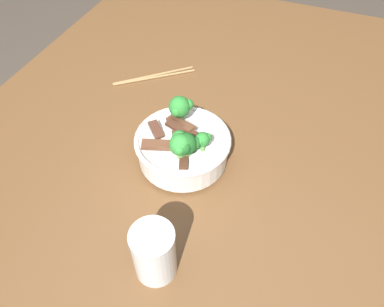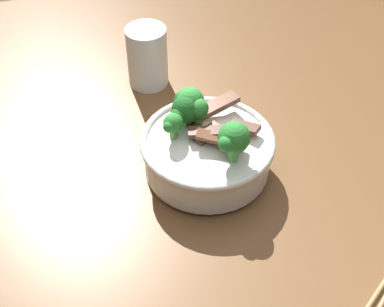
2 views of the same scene
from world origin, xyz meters
The scene contains 3 objects.
dining_table centered at (0.00, 0.00, 0.66)m, with size 1.50×1.07×0.77m.
rice_bowl centered at (0.10, 0.05, 0.82)m, with size 0.21×0.21×0.14m.
drinking_glass centered at (0.36, 0.10, 0.82)m, with size 0.08×0.08×0.12m.
Camera 2 is at (-0.49, 0.20, 1.41)m, focal length 50.07 mm.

